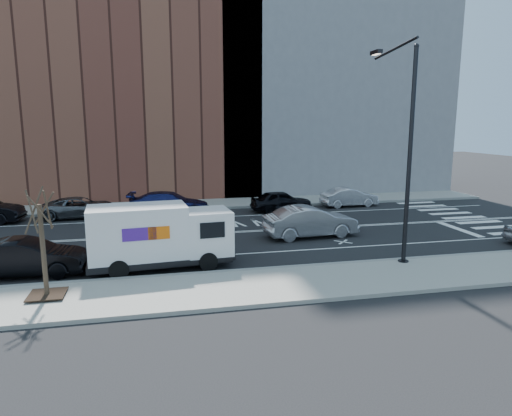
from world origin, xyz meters
name	(u,v)px	position (x,y,z in m)	size (l,w,h in m)	color
ground	(218,233)	(0.00, 0.00, 0.00)	(120.00, 120.00, 0.00)	black
sidewalk_near	(250,287)	(0.00, -8.80, 0.07)	(44.00, 3.60, 0.15)	gray
sidewalk_far	(202,204)	(0.00, 8.80, 0.07)	(44.00, 3.60, 0.15)	gray
curb_near	(241,271)	(0.00, -7.00, 0.08)	(44.00, 0.25, 0.17)	gray
curb_far	(204,208)	(0.00, 7.00, 0.08)	(44.00, 0.25, 0.17)	gray
crosswalk	(471,220)	(16.00, 0.00, 0.00)	(3.00, 14.00, 0.01)	white
road_markings	(218,233)	(0.00, 0.00, 0.00)	(40.00, 8.60, 0.01)	white
bldg_brick	(90,59)	(-8.00, 15.60, 11.00)	(26.00, 10.00, 22.00)	brown
bldg_concrete	(326,42)	(12.00, 15.60, 13.00)	(20.00, 10.00, 26.00)	slate
streetlight	(404,145)	(7.00, -6.91, 5.08)	(0.44, 4.02, 9.34)	black
street_tree	(44,260)	(-7.00, -8.40, 1.45)	(1.20, 1.20, 3.75)	black
fedex_van	(160,235)	(-3.15, -5.60, 1.41)	(6.03, 2.50, 2.69)	black
far_parked_c	(80,207)	(-8.00, 6.00, 0.66)	(2.20, 4.77, 1.33)	#515459
far_parked_d	(170,203)	(-2.40, 5.70, 0.76)	(2.14, 5.27, 1.53)	#161B4F
far_parked_e	(281,201)	(5.12, 5.33, 0.71)	(1.68, 4.18, 1.42)	black
far_parked_f	(349,197)	(10.43, 6.03, 0.68)	(1.43, 4.11, 1.36)	silver
driving_sedan	(311,222)	(4.73, -1.89, 0.82)	(1.74, 4.99, 1.64)	#9A999D
near_parked_rear_a	(27,258)	(-8.33, -5.45, 0.74)	(1.58, 4.52, 1.49)	black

